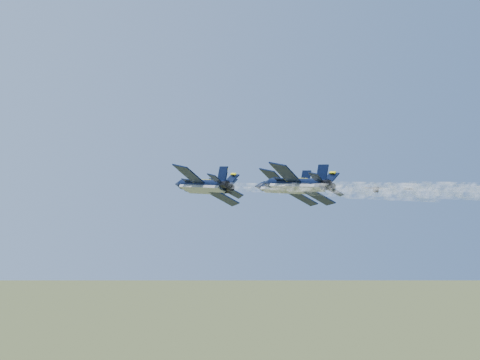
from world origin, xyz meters
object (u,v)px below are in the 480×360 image
jet_right (284,187)px  jet_slot (297,184)px  jet_lead (205,188)px  jet_left (202,185)px

jet_right → jet_slot: same height
jet_lead → jet_slot: (2.54, -23.49, 0.00)m
jet_left → jet_slot: bearing=-52.8°
jet_slot → jet_lead: bearing=90.9°
jet_lead → jet_right: 13.78m
jet_lead → jet_right: size_ratio=1.00×
jet_left → jet_slot: size_ratio=1.00×
jet_left → jet_right: bearing=3.8°
jet_lead → jet_left: 14.77m
jet_lead → jet_right: bearing=-54.2°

